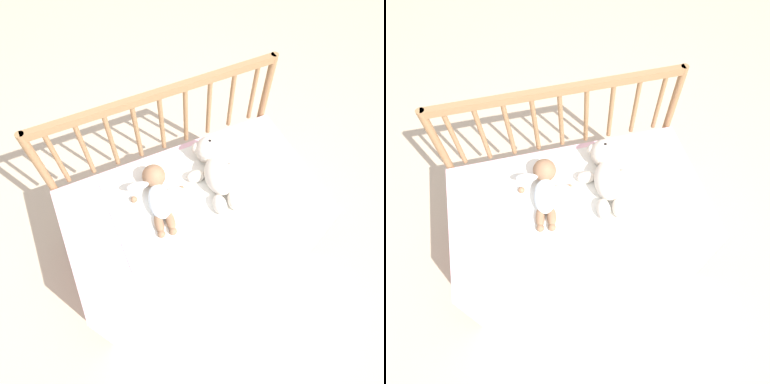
{
  "view_description": "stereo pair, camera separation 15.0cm",
  "coord_description": "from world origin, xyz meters",
  "views": [
    {
      "loc": [
        -0.33,
        -0.7,
        1.84
      ],
      "look_at": [
        0.0,
        0.01,
        0.56
      ],
      "focal_mm": 32.0,
      "sensor_mm": 36.0,
      "label": 1
    },
    {
      "loc": [
        -0.19,
        -0.75,
        1.84
      ],
      "look_at": [
        0.0,
        0.01,
        0.56
      ],
      "focal_mm": 32.0,
      "sensor_mm": 36.0,
      "label": 2
    }
  ],
  "objects": [
    {
      "name": "ground_plane",
      "position": [
        0.0,
        0.0,
        0.0
      ],
      "size": [
        12.0,
        12.0,
        0.0
      ],
      "primitive_type": "plane",
      "color": "#C6B293"
    },
    {
      "name": "crib_mattress",
      "position": [
        0.0,
        0.0,
        0.25
      ],
      "size": [
        1.16,
        0.65,
        0.5
      ],
      "color": "#EDB7C6",
      "rests_on": "ground_plane"
    },
    {
      "name": "crib_rail",
      "position": [
        0.0,
        0.35,
        0.6
      ],
      "size": [
        1.16,
        0.04,
        0.86
      ],
      "color": "#997047",
      "rests_on": "ground_plane"
    },
    {
      "name": "blanket",
      "position": [
        0.02,
        0.04,
        0.5
      ],
      "size": [
        0.76,
        0.5,
        0.01
      ],
      "color": "white",
      "rests_on": "crib_mattress"
    },
    {
      "name": "teddy_bear",
      "position": [
        0.16,
        0.09,
        0.55
      ],
      "size": [
        0.29,
        0.4,
        0.14
      ],
      "color": "silver",
      "rests_on": "crib_mattress"
    },
    {
      "name": "baby",
      "position": [
        -0.14,
        0.08,
        0.54
      ],
      "size": [
        0.25,
        0.35,
        0.11
      ],
      "color": "white",
      "rests_on": "crib_mattress"
    }
  ]
}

